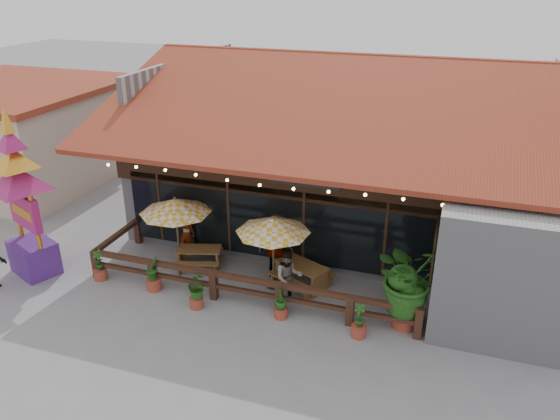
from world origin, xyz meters
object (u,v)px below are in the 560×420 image
(umbrella_right, at_px, (273,225))
(picnic_table_right, at_px, (302,271))
(umbrella_left, at_px, (175,206))
(picnic_table_left, at_px, (199,254))
(thai_sign_tower, at_px, (19,183))
(tropical_plant, at_px, (409,279))

(umbrella_right, distance_m, picnic_table_right, 1.76)
(umbrella_right, bearing_deg, umbrella_left, 175.61)
(picnic_table_left, xyz_separation_m, thai_sign_tower, (-4.77, -1.92, 2.58))
(picnic_table_right, xyz_separation_m, tropical_plant, (3.19, -1.05, 0.96))
(picnic_table_left, bearing_deg, thai_sign_tower, -158.05)
(umbrella_right, relative_size, picnic_table_left, 1.61)
(picnic_table_left, height_order, thai_sign_tower, thai_sign_tower)
(umbrella_right, xyz_separation_m, picnic_table_left, (-2.64, 0.36, -1.60))
(tropical_plant, bearing_deg, picnic_table_right, 161.77)
(thai_sign_tower, height_order, tropical_plant, thai_sign_tower)
(tropical_plant, bearing_deg, umbrella_left, 172.14)
(umbrella_left, bearing_deg, picnic_table_right, 0.64)
(umbrella_right, height_order, tropical_plant, tropical_plant)
(picnic_table_right, distance_m, tropical_plant, 3.50)
(umbrella_left, xyz_separation_m, thai_sign_tower, (-4.12, -1.81, 0.94))
(umbrella_right, bearing_deg, picnic_table_left, 172.16)
(umbrella_right, relative_size, picnic_table_right, 1.37)
(picnic_table_left, relative_size, picnic_table_right, 0.85)
(umbrella_left, relative_size, umbrella_right, 1.07)
(umbrella_right, height_order, picnic_table_right, umbrella_right)
(umbrella_right, bearing_deg, picnic_table_right, 20.44)
(umbrella_right, bearing_deg, tropical_plant, -10.68)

